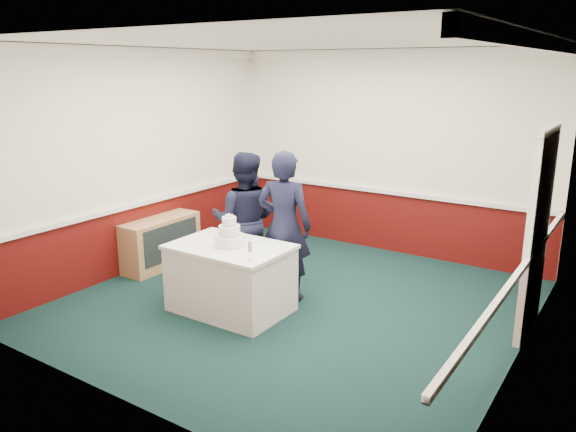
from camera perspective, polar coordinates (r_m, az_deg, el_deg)
The scene contains 9 objects.
ground at distance 6.80m, azimuth 0.70°, elevation -8.85°, with size 5.00×5.00×0.00m, color black.
room_shell at distance 6.75m, azimuth 4.16°, elevation 8.29°, with size 5.00×5.00×3.00m.
sideboard at distance 8.10m, azimuth -12.75°, elevation -2.64°, with size 0.41×1.20×0.70m.
cake_table at distance 6.51m, azimuth -5.84°, elevation -6.23°, with size 1.32×0.92×0.79m.
wedding_cake at distance 6.35m, azimuth -5.96°, elevation -2.02°, with size 0.35×0.35×0.36m.
cake_knife at distance 6.25m, azimuth -7.31°, elevation -3.36°, with size 0.01×0.22×0.01m, color silver.
champagne_flute at distance 5.83m, azimuth -3.89°, elevation -3.22°, with size 0.05×0.05×0.21m.
person_man at distance 7.10m, azimuth -4.45°, elevation -0.42°, with size 0.84×0.66×1.74m, color black.
person_woman at distance 6.67m, azimuth -0.37°, elevation -1.03°, with size 0.66×0.44×1.82m, color black.
Camera 1 is at (3.36, -5.24, 2.74)m, focal length 35.00 mm.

